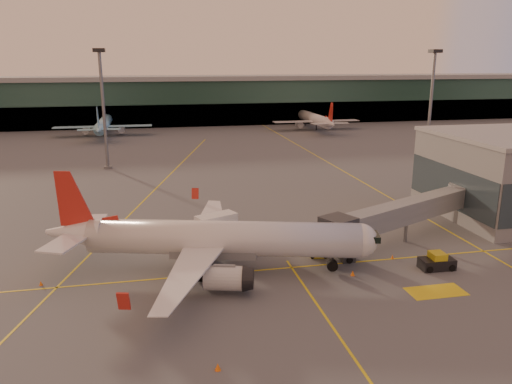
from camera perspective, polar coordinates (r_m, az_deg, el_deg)
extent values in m
plane|color=#4C4F54|center=(52.93, 0.27, -11.18)|extent=(600.00, 600.00, 0.00)
cube|color=yellow|center=(57.37, -0.78, -9.03)|extent=(80.00, 0.25, 0.01)
cube|color=yellow|center=(94.41, -11.44, 0.32)|extent=(31.30, 115.98, 0.01)
cube|color=yellow|center=(125.33, 7.04, 4.07)|extent=(0.25, 160.00, 0.01)
cube|color=yellow|center=(47.39, 8.50, -14.68)|extent=(0.25, 30.00, 0.01)
cube|color=yellow|center=(55.92, 19.87, -10.64)|extent=(6.00, 3.00, 0.01)
cube|color=#19382D|center=(189.38, -8.86, 10.08)|extent=(400.00, 18.00, 16.00)
cube|color=gray|center=(188.87, -8.97, 12.74)|extent=(400.00, 20.00, 1.60)
cube|color=black|center=(181.30, -8.66, 8.61)|extent=(400.00, 1.00, 8.00)
cube|color=slate|center=(84.59, 26.47, 1.53)|extent=(18.00, 22.00, 12.00)
cube|color=#2D3D47|center=(79.64, 21.30, 0.59)|extent=(0.30, 21.60, 6.00)
cube|color=gray|center=(83.54, 26.96, 5.73)|extent=(18.40, 22.40, 0.60)
cylinder|color=slate|center=(113.46, -17.01, 8.79)|extent=(0.70, 0.70, 25.00)
cube|color=black|center=(112.97, -17.51, 15.20)|extent=(2.40, 2.40, 0.80)
cube|color=slate|center=(115.27, -16.55, 2.74)|extent=(1.60, 1.60, 0.50)
cylinder|color=slate|center=(126.91, 19.32, 9.19)|extent=(0.70, 0.70, 25.00)
cube|color=black|center=(126.47, 19.82, 14.91)|extent=(2.40, 2.40, 0.80)
cube|color=slate|center=(128.53, 18.85, 3.76)|extent=(1.60, 1.60, 0.50)
cylinder|color=silver|center=(56.29, -3.71, -5.26)|extent=(30.38, 11.58, 3.90)
sphere|color=silver|center=(56.59, 11.83, -5.45)|extent=(3.82, 3.82, 3.82)
cube|color=black|center=(56.61, 12.98, -4.99)|extent=(2.35, 2.90, 0.68)
cone|color=silver|center=(60.58, -19.99, -4.40)|extent=(7.40, 5.30, 3.71)
cube|color=silver|center=(57.53, -20.93, -5.39)|extent=(5.35, 7.03, 0.20)
cylinder|color=silver|center=(51.57, -3.62, -9.79)|extent=(4.59, 3.50, 2.54)
cylinder|color=black|center=(55.40, -6.28, -9.04)|extent=(2.05, 1.77, 1.76)
cylinder|color=black|center=(55.18, -6.29, -8.53)|extent=(0.35, 0.35, 1.07)
cube|color=silver|center=(63.32, -18.54, -3.35)|extent=(3.88, 6.63, 0.20)
cylinder|color=silver|center=(62.49, -2.36, -5.26)|extent=(4.59, 3.50, 2.54)
cylinder|color=black|center=(60.01, -5.50, -7.09)|extent=(2.05, 1.77, 1.76)
cylinder|color=black|center=(59.81, -5.51, -6.61)|extent=(0.35, 0.35, 1.07)
cube|color=slate|center=(56.88, -4.81, -6.43)|extent=(10.12, 5.49, 1.56)
cylinder|color=black|center=(57.32, 8.71, -8.28)|extent=(1.39, 1.07, 1.23)
cube|color=slate|center=(67.85, 16.89, -2.09)|extent=(25.10, 13.85, 2.70)
cube|color=#2D3035|center=(58.68, 9.35, -4.27)|extent=(4.54, 4.54, 3.00)
cube|color=#2D3035|center=(61.03, 10.26, -6.56)|extent=(1.60, 2.40, 2.40)
cylinder|color=black|center=(60.38, 10.61, -7.63)|extent=(0.80, 0.40, 0.80)
cylinder|color=black|center=(62.26, 9.84, -6.89)|extent=(0.80, 0.40, 0.80)
cylinder|color=slate|center=(68.68, 16.72, -4.29)|extent=(0.50, 0.50, 2.90)
cylinder|color=slate|center=(78.74, 22.60, -0.29)|extent=(4.40, 4.40, 3.00)
cylinder|color=slate|center=(79.45, 22.41, -2.21)|extent=(2.40, 2.40, 2.90)
cube|color=#9E2416|center=(65.30, -4.31, -5.39)|extent=(3.53, 3.16, 1.36)
cube|color=silver|center=(64.47, -4.56, -3.67)|extent=(5.72, 4.20, 2.53)
cylinder|color=black|center=(63.75, -5.05, -6.19)|extent=(0.87, 0.62, 0.81)
cylinder|color=black|center=(65.34, -2.58, -5.60)|extent=(0.87, 0.62, 0.81)
cube|color=gold|center=(61.51, 7.14, -6.86)|extent=(2.16, 1.52, 1.19)
cylinder|color=black|center=(61.07, 6.46, -7.36)|extent=(0.53, 0.33, 0.50)
cylinder|color=black|center=(61.30, 7.94, -7.32)|extent=(0.53, 0.33, 0.50)
cube|color=black|center=(61.38, 19.95, -7.70)|extent=(3.93, 2.17, 1.25)
cube|color=gold|center=(61.07, 20.02, -6.96)|extent=(1.65, 1.87, 1.02)
cylinder|color=black|center=(60.09, 19.21, -8.36)|extent=(0.81, 0.37, 0.79)
cylinder|color=black|center=(61.42, 21.46, -8.06)|extent=(0.81, 0.37, 0.79)
cone|color=orange|center=(62.88, 15.33, -7.15)|extent=(0.38, 0.38, 0.49)
cube|color=orange|center=(62.96, 15.31, -7.34)|extent=(0.33, 0.33, 0.03)
cone|color=orange|center=(58.62, -23.38, -9.54)|extent=(0.38, 0.38, 0.48)
cube|color=orange|center=(58.71, -23.35, -9.74)|extent=(0.33, 0.33, 0.03)
cone|color=orange|center=(40.93, -4.38, -19.28)|extent=(0.47, 0.47, 0.60)
cube|color=orange|center=(41.09, -4.38, -19.61)|extent=(0.41, 0.41, 0.03)
cone|color=orange|center=(72.93, -6.86, -3.62)|extent=(0.39, 0.39, 0.50)
cube|color=orange|center=(73.00, -6.86, -3.80)|extent=(0.34, 0.34, 0.03)
cone|color=orange|center=(57.20, 10.99, -9.08)|extent=(0.46, 0.46, 0.59)
cube|color=orange|center=(57.31, 10.98, -9.33)|extent=(0.40, 0.40, 0.03)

